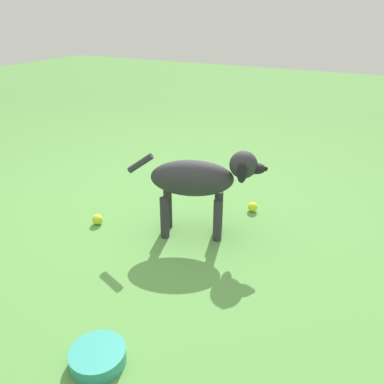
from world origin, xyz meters
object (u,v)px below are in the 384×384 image
at_px(dog, 200,180).
at_px(tennis_ball_0, 97,219).
at_px(water_bowl, 98,356).
at_px(tennis_ball_1, 253,207).

height_order(dog, tennis_ball_0, dog).
xyz_separation_m(tennis_ball_0, water_bowl, (-0.85, -0.70, -0.00)).
bearing_deg(tennis_ball_1, tennis_ball_0, 126.59).
distance_m(dog, tennis_ball_1, 0.56).
bearing_deg(water_bowl, tennis_ball_1, -4.96).
xyz_separation_m(tennis_ball_0, tennis_ball_1, (0.61, -0.82, 0.00)).
relative_size(dog, tennis_ball_0, 11.46).
relative_size(dog, tennis_ball_1, 11.46).
relative_size(tennis_ball_1, water_bowl, 0.30).
bearing_deg(dog, tennis_ball_0, 176.24).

